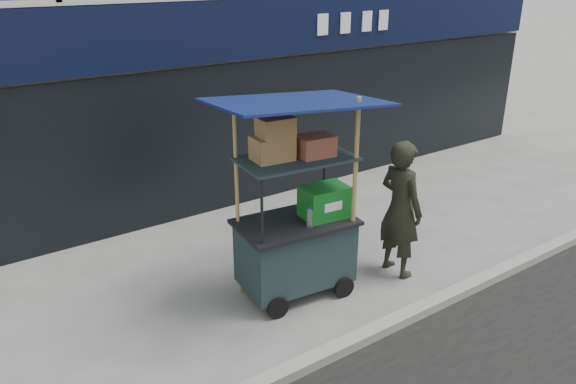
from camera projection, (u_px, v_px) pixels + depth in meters
ground at (371, 323)px, 6.49m from camera, size 80.00×80.00×0.00m
curb at (383, 328)px, 6.31m from camera, size 80.00×0.18×0.12m
vendor_cart at (297, 227)px, 6.79m from camera, size 2.01×1.52×2.55m
vendor_man at (400, 209)px, 7.24m from camera, size 0.45×0.68×1.84m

